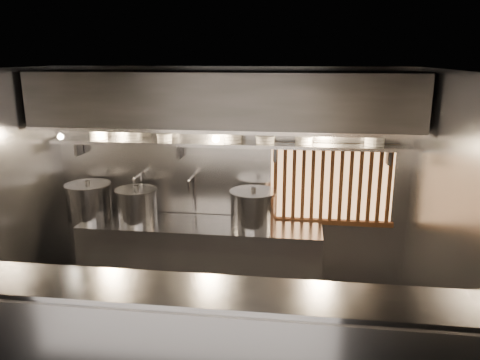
% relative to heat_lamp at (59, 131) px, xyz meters
% --- Properties ---
extents(floor, '(4.50, 4.50, 0.00)m').
position_rel_heat_lamp_xyz_m(floor, '(1.90, -0.85, -2.07)').
color(floor, black).
rests_on(floor, ground).
extents(ceiling, '(4.50, 4.50, 0.00)m').
position_rel_heat_lamp_xyz_m(ceiling, '(1.90, -0.85, 0.73)').
color(ceiling, black).
rests_on(ceiling, wall_back).
extents(wall_back, '(4.50, 0.00, 4.50)m').
position_rel_heat_lamp_xyz_m(wall_back, '(1.90, 0.65, -0.67)').
color(wall_back, gray).
rests_on(wall_back, floor).
extents(wall_right, '(0.00, 3.00, 3.00)m').
position_rel_heat_lamp_xyz_m(wall_right, '(4.15, -0.85, -0.67)').
color(wall_right, gray).
rests_on(wall_right, floor).
extents(serving_counter, '(4.50, 0.56, 1.13)m').
position_rel_heat_lamp_xyz_m(serving_counter, '(1.90, -1.81, -1.50)').
color(serving_counter, '#A0A0A5').
rests_on(serving_counter, floor).
extents(cooking_bench, '(3.00, 0.70, 0.90)m').
position_rel_heat_lamp_xyz_m(cooking_bench, '(1.60, 0.28, -1.62)').
color(cooking_bench, '#A0A0A5').
rests_on(cooking_bench, floor).
extents(bowl_shelf, '(4.40, 0.34, 0.04)m').
position_rel_heat_lamp_xyz_m(bowl_shelf, '(1.90, 0.47, -0.19)').
color(bowl_shelf, '#A0A0A5').
rests_on(bowl_shelf, wall_back).
extents(exhaust_hood, '(4.40, 0.81, 0.65)m').
position_rel_heat_lamp_xyz_m(exhaust_hood, '(1.90, 0.25, 0.36)').
color(exhaust_hood, '#2D2D30').
rests_on(exhaust_hood, ceiling).
extents(wood_screen, '(1.56, 0.09, 1.04)m').
position_rel_heat_lamp_xyz_m(wood_screen, '(3.20, 0.60, -0.69)').
color(wood_screen, '#F7B26F').
rests_on(wood_screen, wall_back).
extents(faucet_left, '(0.04, 0.30, 0.50)m').
position_rel_heat_lamp_xyz_m(faucet_left, '(0.75, 0.52, -0.76)').
color(faucet_left, silver).
rests_on(faucet_left, wall_back).
extents(faucet_right, '(0.04, 0.30, 0.50)m').
position_rel_heat_lamp_xyz_m(faucet_right, '(1.45, 0.52, -0.76)').
color(faucet_right, silver).
rests_on(faucet_right, wall_back).
extents(heat_lamp, '(0.25, 0.35, 0.20)m').
position_rel_heat_lamp_xyz_m(heat_lamp, '(0.00, 0.00, 0.00)').
color(heat_lamp, '#A0A0A5').
rests_on(heat_lamp, exhaust_hood).
extents(pendant_bulb, '(0.09, 0.09, 0.19)m').
position_rel_heat_lamp_xyz_m(pendant_bulb, '(1.80, 0.35, -0.11)').
color(pendant_bulb, '#2D2D30').
rests_on(pendant_bulb, exhaust_hood).
extents(stock_pot_left, '(0.72, 0.72, 0.50)m').
position_rel_heat_lamp_xyz_m(stock_pot_left, '(0.15, 0.31, -0.94)').
color(stock_pot_left, '#A0A0A5').
rests_on(stock_pot_left, cooking_bench).
extents(stock_pot_mid, '(0.62, 0.62, 0.46)m').
position_rel_heat_lamp_xyz_m(stock_pot_mid, '(0.79, 0.27, -0.95)').
color(stock_pot_mid, '#A0A0A5').
rests_on(stock_pot_mid, cooking_bench).
extents(stock_pot_right, '(0.60, 0.60, 0.48)m').
position_rel_heat_lamp_xyz_m(stock_pot_right, '(2.26, 0.31, -0.94)').
color(stock_pot_right, '#A0A0A5').
rests_on(stock_pot_right, cooking_bench).
extents(bowl_stack_0, '(0.24, 0.24, 0.17)m').
position_rel_heat_lamp_xyz_m(bowl_stack_0, '(0.27, 0.47, -0.08)').
color(bowl_stack_0, silver).
rests_on(bowl_stack_0, bowl_shelf).
extents(bowl_stack_1, '(0.24, 0.24, 0.13)m').
position_rel_heat_lamp_xyz_m(bowl_stack_1, '(0.72, 0.47, -0.10)').
color(bowl_stack_1, silver).
rests_on(bowl_stack_1, bowl_shelf).
extents(bowl_stack_2, '(0.20, 0.20, 0.09)m').
position_rel_heat_lamp_xyz_m(bowl_stack_2, '(1.13, 0.47, -0.12)').
color(bowl_stack_2, silver).
rests_on(bowl_stack_2, bowl_shelf).
extents(bowl_stack_3, '(0.24, 0.24, 0.17)m').
position_rel_heat_lamp_xyz_m(bowl_stack_3, '(1.98, 0.47, -0.08)').
color(bowl_stack_3, silver).
rests_on(bowl_stack_3, bowl_shelf).
extents(bowl_stack_4, '(0.24, 0.24, 0.09)m').
position_rel_heat_lamp_xyz_m(bowl_stack_4, '(2.38, 0.47, -0.12)').
color(bowl_stack_4, silver).
rests_on(bowl_stack_4, bowl_shelf).
extents(bowl_stack_5, '(0.22, 0.22, 0.09)m').
position_rel_heat_lamp_xyz_m(bowl_stack_5, '(2.84, 0.47, -0.12)').
color(bowl_stack_5, silver).
rests_on(bowl_stack_5, bowl_shelf).
extents(bowl_stack_6, '(0.24, 0.24, 0.13)m').
position_rel_heat_lamp_xyz_m(bowl_stack_6, '(3.66, 0.47, -0.10)').
color(bowl_stack_6, silver).
rests_on(bowl_stack_6, bowl_shelf).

